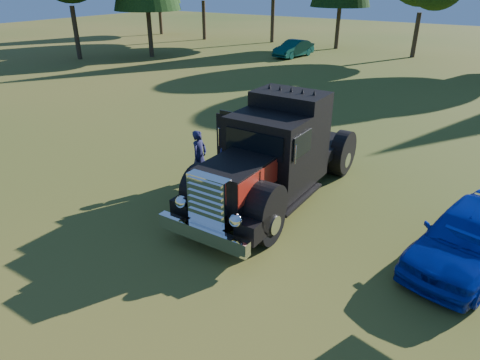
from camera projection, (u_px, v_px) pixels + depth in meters
name	position (u px, v px, depth m)	size (l,w,h in m)	color
ground	(291.00, 238.00, 10.70)	(120.00, 120.00, 0.00)	#305218
diamond_t_truck	(274.00, 158.00, 12.07)	(3.38, 7.16, 3.00)	black
hotrod_coupe	(469.00, 237.00, 9.47)	(2.51, 4.44, 1.89)	#0831B3
spectator_near	(199.00, 157.00, 13.34)	(0.61, 0.40, 1.69)	#1B2841
spectator_far	(230.00, 160.00, 13.14)	(0.79, 0.62, 1.63)	#1D2E44
distant_teal_car	(294.00, 49.00, 34.79)	(1.40, 4.00, 1.32)	#0B3344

